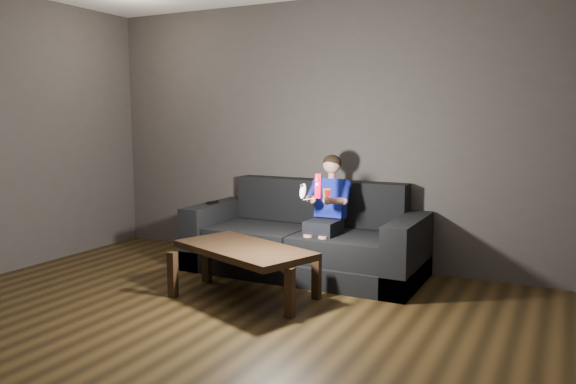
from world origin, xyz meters
The scene contains 8 objects.
floor centered at (0.00, 0.00, 0.00)m, with size 5.00×5.00×0.00m, color black.
back_wall centered at (0.00, 2.50, 1.35)m, with size 5.00×0.04×2.70m, color #3C3634.
sofa centered at (0.11, 2.01, 0.29)m, with size 2.27×0.98×0.88m.
child centered at (0.37, 1.94, 0.71)m, with size 0.41×0.51×1.02m.
wii_remote_red centered at (0.44, 1.55, 0.92)m, with size 0.07×0.09×0.22m.
nunchuk_white centered at (0.30, 1.55, 0.87)m, with size 0.07×0.10×0.15m.
wii_remote_black centered at (-0.92, 1.93, 0.63)m, with size 0.04×0.16×0.03m.
coffee_table centered at (-0.01, 1.06, 0.38)m, with size 1.35×0.99×0.44m.
Camera 1 is at (2.38, -2.85, 1.50)m, focal length 35.00 mm.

